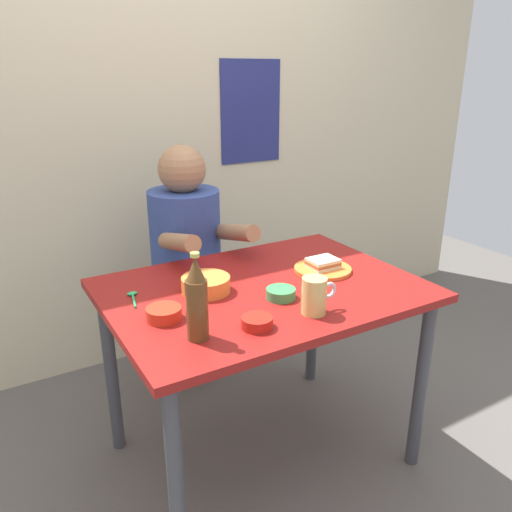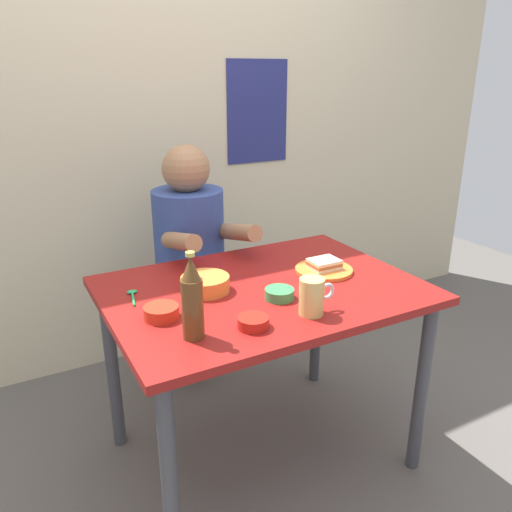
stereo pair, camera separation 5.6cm
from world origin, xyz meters
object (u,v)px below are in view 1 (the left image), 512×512
object	(u,v)px
dining_table	(263,310)
beer_mug	(315,295)
soup_bowl_orange	(206,284)
person_seated	(186,236)
stool	(189,317)
plate_orange	(323,269)
sandwich	(323,263)
beer_bottle	(197,301)

from	to	relation	value
dining_table	beer_mug	world-z (taller)	beer_mug
soup_bowl_orange	person_seated	bearing A→B (deg)	73.81
person_seated	dining_table	bearing A→B (deg)	-86.89
dining_table	soup_bowl_orange	bearing A→B (deg)	162.93
person_seated	soup_bowl_orange	distance (m)	0.58
stool	plate_orange	world-z (taller)	plate_orange
soup_bowl_orange	sandwich	bearing A→B (deg)	-5.83
dining_table	beer_bottle	size ratio (longest dim) A/B	4.20
dining_table	soup_bowl_orange	world-z (taller)	soup_bowl_orange
stool	beer_bottle	size ratio (longest dim) A/B	1.72
sandwich	beer_bottle	world-z (taller)	beer_bottle
person_seated	soup_bowl_orange	xyz separation A→B (m)	(-0.16, -0.56, 0.01)
plate_orange	sandwich	distance (m)	0.02
person_seated	soup_bowl_orange	size ratio (longest dim) A/B	4.23
dining_table	stool	bearing A→B (deg)	93.06
beer_bottle	plate_orange	bearing A→B (deg)	20.66
sandwich	plate_orange	bearing A→B (deg)	-90.00
plate_orange	beer_mug	world-z (taller)	beer_mug
dining_table	sandwich	bearing A→B (deg)	2.49
person_seated	plate_orange	size ratio (longest dim) A/B	3.27
plate_orange	soup_bowl_orange	xyz separation A→B (m)	(-0.47, 0.05, 0.02)
person_seated	beer_mug	bearing A→B (deg)	-85.74
person_seated	sandwich	distance (m)	0.68
dining_table	sandwich	xyz separation A→B (m)	(0.28, 0.01, 0.13)
dining_table	stool	xyz separation A→B (m)	(-0.03, 0.63, -0.30)
beer_mug	dining_table	bearing A→B (deg)	96.95
stool	person_seated	world-z (taller)	person_seated
person_seated	plate_orange	distance (m)	0.68
plate_orange	beer_bottle	xyz separation A→B (m)	(-0.63, -0.24, 0.11)
plate_orange	soup_bowl_orange	bearing A→B (deg)	174.17
sandwich	beer_bottle	distance (m)	0.68
beer_bottle	soup_bowl_orange	bearing A→B (deg)	61.04
sandwich	soup_bowl_orange	world-z (taller)	soup_bowl_orange
stool	sandwich	size ratio (longest dim) A/B	4.09
beer_mug	soup_bowl_orange	xyz separation A→B (m)	(-0.23, 0.32, -0.03)
dining_table	stool	size ratio (longest dim) A/B	2.44
person_seated	sandwich	size ratio (longest dim) A/B	6.54
plate_orange	beer_bottle	bearing A→B (deg)	-159.34
stool	plate_orange	size ratio (longest dim) A/B	2.05
person_seated	plate_orange	world-z (taller)	person_seated
dining_table	beer_mug	bearing A→B (deg)	-83.05
person_seated	sandwich	world-z (taller)	person_seated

